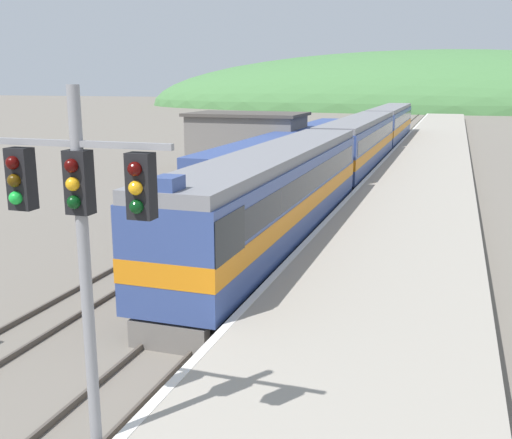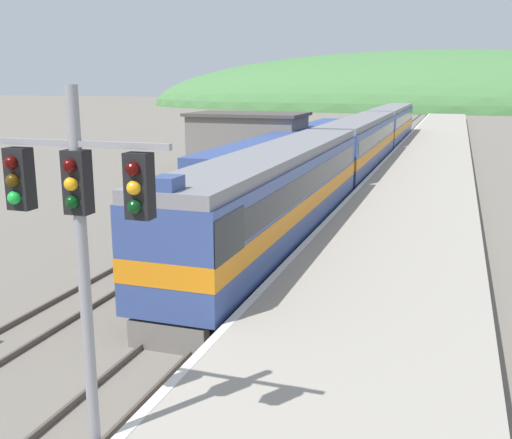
% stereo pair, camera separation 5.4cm
% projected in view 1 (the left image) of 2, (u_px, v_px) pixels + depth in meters
% --- Properties ---
extents(track_main, '(1.52, 180.00, 0.16)m').
position_uv_depth(track_main, '(392.00, 142.00, 69.53)').
color(track_main, '#4C443D').
rests_on(track_main, ground).
extents(track_siding, '(1.52, 180.00, 0.16)m').
position_uv_depth(track_siding, '(354.00, 141.00, 70.86)').
color(track_siding, '#4C443D').
rests_on(track_siding, ground).
extents(platform, '(6.64, 140.00, 0.94)m').
position_uv_depth(platform, '(427.00, 162.00, 49.45)').
color(platform, '#9E9689').
rests_on(platform, ground).
extents(distant_hills, '(161.53, 72.69, 30.12)m').
position_uv_depth(distant_hills, '(430.00, 108.00, 160.89)').
color(distant_hills, '#477A42').
rests_on(distant_hills, ground).
extents(station_shed, '(9.07, 5.75, 4.60)m').
position_uv_depth(station_shed, '(247.00, 142.00, 47.73)').
color(station_shed, slate).
rests_on(station_shed, ground).
extents(express_train_lead_car, '(2.91, 21.13, 4.68)m').
position_uv_depth(express_train_lead_car, '(276.00, 196.00, 24.88)').
color(express_train_lead_car, black).
rests_on(express_train_lead_car, ground).
extents(carriage_second, '(2.90, 21.41, 4.32)m').
position_uv_depth(carriage_second, '(359.00, 144.00, 45.59)').
color(carriage_second, black).
rests_on(carriage_second, ground).
extents(carriage_third, '(2.90, 21.41, 4.32)m').
position_uv_depth(carriage_third, '(390.00, 124.00, 66.21)').
color(carriage_third, black).
rests_on(carriage_third, ground).
extents(siding_train, '(2.90, 33.26, 3.42)m').
position_uv_depth(siding_train, '(293.00, 154.00, 44.21)').
color(siding_train, black).
rests_on(siding_train, ground).
extents(signal_mast_main, '(3.30, 0.42, 6.99)m').
position_uv_depth(signal_mast_main, '(81.00, 227.00, 9.57)').
color(signal_mast_main, gray).
rests_on(signal_mast_main, ground).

